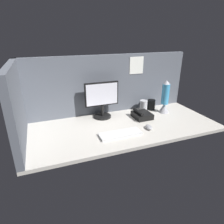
{
  "coord_description": "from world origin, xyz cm",
  "views": [
    {
      "loc": [
        -68.57,
        -154.67,
        82.27
      ],
      "look_at": [
        -4.79,
        0.0,
        14.0
      ],
      "focal_mm": 31.37,
      "sensor_mm": 36.0,
      "label": 1
    }
  ],
  "objects_px": {
    "mug_black_travel": "(151,105)",
    "lava_lamp": "(165,99)",
    "desk_phone": "(142,115)",
    "mouse": "(149,127)",
    "mug_steel": "(143,106)",
    "monitor": "(102,99)",
    "keyboard": "(121,134)"
  },
  "relations": [
    {
      "from": "mug_black_travel",
      "to": "lava_lamp",
      "type": "bearing_deg",
      "value": -56.77
    },
    {
      "from": "mug_black_travel",
      "to": "desk_phone",
      "type": "bearing_deg",
      "value": -140.74
    },
    {
      "from": "mug_black_travel",
      "to": "mouse",
      "type": "bearing_deg",
      "value": -123.32
    },
    {
      "from": "mug_steel",
      "to": "monitor",
      "type": "bearing_deg",
      "value": -179.51
    },
    {
      "from": "monitor",
      "to": "keyboard",
      "type": "height_order",
      "value": "monitor"
    },
    {
      "from": "keyboard",
      "to": "mouse",
      "type": "bearing_deg",
      "value": 3.44
    },
    {
      "from": "mug_steel",
      "to": "lava_lamp",
      "type": "distance_m",
      "value": 0.24
    },
    {
      "from": "mug_black_travel",
      "to": "mug_steel",
      "type": "relative_size",
      "value": 0.93
    },
    {
      "from": "keyboard",
      "to": "mouse",
      "type": "distance_m",
      "value": 0.29
    },
    {
      "from": "lava_lamp",
      "to": "keyboard",
      "type": "bearing_deg",
      "value": -154.39
    },
    {
      "from": "keyboard",
      "to": "lava_lamp",
      "type": "distance_m",
      "value": 0.74
    },
    {
      "from": "monitor",
      "to": "lava_lamp",
      "type": "xyz_separation_m",
      "value": [
        0.68,
        -0.12,
        -0.05
      ]
    },
    {
      "from": "mug_black_travel",
      "to": "desk_phone",
      "type": "height_order",
      "value": "mug_black_travel"
    },
    {
      "from": "mug_black_travel",
      "to": "monitor",
      "type": "bearing_deg",
      "value": -178.78
    },
    {
      "from": "mug_black_travel",
      "to": "lava_lamp",
      "type": "height_order",
      "value": "lava_lamp"
    },
    {
      "from": "monitor",
      "to": "mug_steel",
      "type": "relative_size",
      "value": 3.05
    },
    {
      "from": "mouse",
      "to": "mug_steel",
      "type": "bearing_deg",
      "value": 78.39
    },
    {
      "from": "desk_phone",
      "to": "mug_steel",
      "type": "bearing_deg",
      "value": 56.35
    },
    {
      "from": "mug_black_travel",
      "to": "lava_lamp",
      "type": "relative_size",
      "value": 0.31
    },
    {
      "from": "keyboard",
      "to": "mug_black_travel",
      "type": "distance_m",
      "value": 0.72
    },
    {
      "from": "mug_steel",
      "to": "lava_lamp",
      "type": "bearing_deg",
      "value": -32.24
    },
    {
      "from": "lava_lamp",
      "to": "mouse",
      "type": "bearing_deg",
      "value": -140.77
    },
    {
      "from": "mouse",
      "to": "mug_black_travel",
      "type": "xyz_separation_m",
      "value": [
        0.28,
        0.43,
        0.04
      ]
    },
    {
      "from": "keyboard",
      "to": "mouse",
      "type": "xyz_separation_m",
      "value": [
        0.29,
        0.02,
        0.01
      ]
    },
    {
      "from": "desk_phone",
      "to": "monitor",
      "type": "bearing_deg",
      "value": 156.01
    },
    {
      "from": "monitor",
      "to": "mouse",
      "type": "distance_m",
      "value": 0.55
    },
    {
      "from": "desk_phone",
      "to": "mug_black_travel",
      "type": "bearing_deg",
      "value": 39.26
    },
    {
      "from": "keyboard",
      "to": "mug_black_travel",
      "type": "bearing_deg",
      "value": 38.26
    },
    {
      "from": "keyboard",
      "to": "desk_phone",
      "type": "distance_m",
      "value": 0.44
    },
    {
      "from": "lava_lamp",
      "to": "monitor",
      "type": "bearing_deg",
      "value": 170.32
    },
    {
      "from": "monitor",
      "to": "lava_lamp",
      "type": "relative_size",
      "value": 1.03
    },
    {
      "from": "mouse",
      "to": "mug_steel",
      "type": "height_order",
      "value": "mug_steel"
    }
  ]
}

